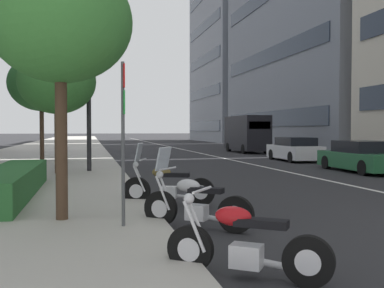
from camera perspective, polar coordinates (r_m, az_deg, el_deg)
name	(u,v)px	position (r m, az deg, el deg)	size (l,w,h in m)	color
sidewalk_right_plaza	(48,153)	(35.74, -17.50, -1.05)	(160.00, 8.71, 0.15)	#B2ADA3
lane_centre_stripe	(183,149)	(41.44, -1.18, -0.68)	(110.00, 0.16, 0.01)	silver
motorcycle_far_end_row	(245,246)	(5.72, 6.58, -12.51)	(1.29, 1.77, 1.08)	black
motorcycle_mid_row	(195,205)	(8.41, 0.35, -7.59)	(1.42, 1.78, 1.49)	black
motorcycle_second_in_row	(167,187)	(11.01, -3.16, -5.34)	(0.94, 2.14, 1.49)	black
car_lead_in_lane	(362,157)	(20.95, 20.45, -1.55)	(4.74, 2.07, 1.33)	#236038
car_following_behind	(295,150)	(26.98, 12.66, -0.69)	(4.38, 1.89, 1.37)	silver
delivery_van_ahead	(247,133)	(36.14, 6.83, 1.35)	(5.63, 2.02, 2.86)	black
parking_sign_by_curb	(123,124)	(7.95, -8.56, 2.52)	(0.32, 0.06, 2.83)	#47494C
street_lamp_with_banners	(97,37)	(19.27, -11.78, 12.98)	(1.26, 2.56, 9.30)	#232326
clipped_hedge_bed	(12,182)	(12.42, -21.57, -4.43)	(6.86, 1.10, 0.69)	#28602D
street_tree_by_lamp_post	(60,23)	(9.01, -16.10, 14.34)	(2.64, 2.64, 4.78)	#473323
street_tree_near_plaza_corner	(57,82)	(18.22, -16.49, 7.48)	(2.92, 2.92, 4.74)	#473323
street_tree_mid_sidewalk	(41,83)	(25.24, -18.27, 7.18)	(3.40, 3.40, 5.52)	#473323
office_tower_far_left_down_avenue	(260,48)	(74.04, 8.44, 11.77)	(20.06, 18.21, 29.23)	gray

